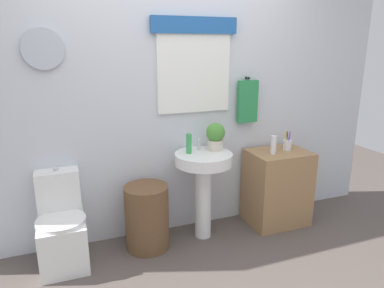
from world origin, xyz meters
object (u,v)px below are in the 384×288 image
pedestal_sink (203,175)px  wooden_cabinet (277,187)px  toothbrush_cup (287,144)px  lotion_bottle (274,145)px  soap_bottle (189,144)px  toilet (62,229)px  potted_plant (216,136)px  laundry_hamper (147,217)px

pedestal_sink → wooden_cabinet: 0.83m
wooden_cabinet → toothbrush_cup: 0.44m
wooden_cabinet → lotion_bottle: (-0.10, -0.04, 0.46)m
pedestal_sink → toothbrush_cup: bearing=1.3°
soap_bottle → lotion_bottle: soap_bottle is taller
wooden_cabinet → toilet: bearing=179.0°
pedestal_sink → potted_plant: 0.37m
wooden_cabinet → toothbrush_cup: (0.10, 0.02, 0.43)m
potted_plant → soap_bottle: bearing=-177.8°
toilet → laundry_hamper: 0.70m
pedestal_sink → wooden_cabinet: pedestal_sink is taller
lotion_bottle → potted_plant: bearing=169.8°
potted_plant → toothbrush_cup: (0.75, -0.04, -0.15)m
pedestal_sink → potted_plant: potted_plant is taller
toilet → wooden_cabinet: size_ratio=1.04×
wooden_cabinet → potted_plant: potted_plant is taller
pedestal_sink → toilet: bearing=178.3°
laundry_hamper → potted_plant: 0.94m
laundry_hamper → toothbrush_cup: 1.51m
soap_bottle → potted_plant: size_ratio=0.71×
potted_plant → lotion_bottle: size_ratio=1.44×
toilet → lotion_bottle: lotion_bottle is taller
toilet → potted_plant: potted_plant is taller
toilet → toothbrush_cup: toothbrush_cup is taller
soap_bottle → toothbrush_cup: (1.01, -0.03, -0.10)m
laundry_hamper → lotion_bottle: 1.34m
pedestal_sink → soap_bottle: 0.32m
toilet → soap_bottle: 1.26m
toilet → toothbrush_cup: 2.18m
potted_plant → wooden_cabinet: bearing=-5.2°
lotion_bottle → wooden_cabinet: bearing=21.8°
toilet → pedestal_sink: (1.23, -0.04, 0.32)m
wooden_cabinet → lotion_bottle: bearing=-158.2°
wooden_cabinet → pedestal_sink: bearing=180.0°
toothbrush_cup → lotion_bottle: bearing=-163.2°
laundry_hamper → soap_bottle: 0.74m
laundry_hamper → pedestal_sink: bearing=0.0°
pedestal_sink → wooden_cabinet: bearing=0.0°
pedestal_sink → soap_bottle: size_ratio=4.51×
potted_plant → toothbrush_cup: 0.77m
soap_bottle → lotion_bottle: 0.82m
toilet → toothbrush_cup: size_ratio=4.15×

